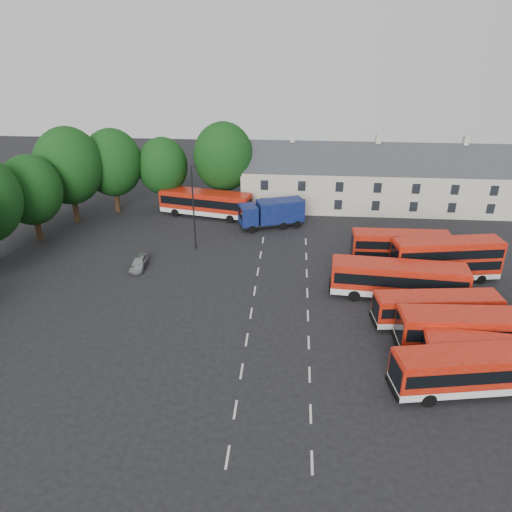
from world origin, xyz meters
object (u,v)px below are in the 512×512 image
Objects in this scene: bus_row_a at (477,368)px; box_truck at (272,213)px; lamppost at (194,206)px; bus_dd_south at (446,258)px; silver_car at (139,263)px.

bus_row_a is 1.43× the size of box_truck.
bus_dd_south is at bearing -11.70° from lamppost.
lamppost is (-23.66, 21.87, 3.19)m from bus_row_a.
lamppost is (-8.25, -7.02, 3.21)m from box_truck.
lamppost reaches higher than bus_dd_south.
bus_dd_south is 1.31× the size of box_truck.
bus_dd_south is at bearing 72.73° from bus_row_a.
bus_row_a is 1.09× the size of bus_dd_south.
bus_row_a is 32.37m from lamppost.
bus_dd_south is at bearing -55.35° from box_truck.
silver_car is at bearing 139.85° from bus_row_a.
lamppost reaches higher than box_truck.
box_truck is (-15.41, 28.89, -0.02)m from bus_row_a.
box_truck reaches higher than silver_car.
bus_row_a is 1.22× the size of lamppost.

